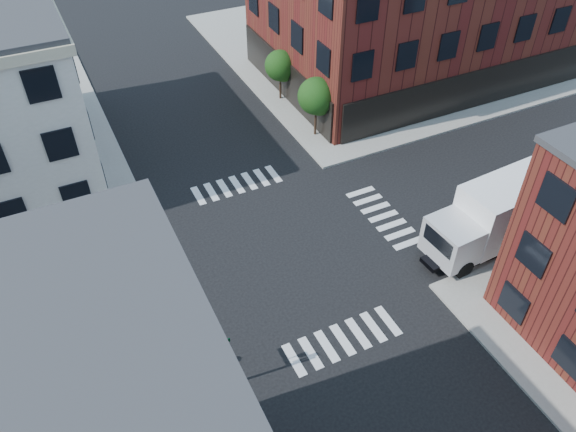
# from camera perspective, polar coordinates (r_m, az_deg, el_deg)

# --- Properties ---
(ground) EXTENTS (120.00, 120.00, 0.00)m
(ground) POSITION_cam_1_polar(r_m,az_deg,el_deg) (32.69, -0.61, -3.57)
(ground) COLOR black
(ground) RESTS_ON ground
(sidewalk_ne) EXTENTS (30.00, 30.00, 0.15)m
(sidewalk_ne) POSITION_cam_1_polar(r_m,az_deg,el_deg) (57.00, 9.83, 16.77)
(sidewalk_ne) COLOR gray
(sidewalk_ne) RESTS_ON ground
(building_ne) EXTENTS (25.00, 16.00, 12.00)m
(building_ne) POSITION_cam_1_polar(r_m,az_deg,el_deg) (50.86, 13.43, 20.52)
(building_ne) COLOR #4D1413
(building_ne) RESTS_ON ground
(tree_near) EXTENTS (2.69, 2.69, 4.49)m
(tree_near) POSITION_cam_1_polar(r_m,az_deg,el_deg) (40.75, 2.98, 11.90)
(tree_near) COLOR black
(tree_near) RESTS_ON ground
(tree_far) EXTENTS (2.43, 2.43, 4.07)m
(tree_far) POSITION_cam_1_polar(r_m,az_deg,el_deg) (45.62, -0.72, 14.90)
(tree_far) COLOR black
(tree_far) RESTS_ON ground
(signal_pole) EXTENTS (1.29, 1.24, 4.60)m
(signal_pole) POSITION_cam_1_polar(r_m,az_deg,el_deg) (24.92, -8.21, -13.34)
(signal_pole) COLOR black
(signal_pole) RESTS_ON ground
(box_truck) EXTENTS (9.37, 3.36, 4.17)m
(box_truck) POSITION_cam_1_polar(r_m,az_deg,el_deg) (34.06, 20.85, 0.25)
(box_truck) COLOR white
(box_truck) RESTS_ON ground
(traffic_cone) EXTENTS (0.49, 0.49, 0.79)m
(traffic_cone) POSITION_cam_1_polar(r_m,az_deg,el_deg) (27.63, -6.37, -14.14)
(traffic_cone) COLOR orange
(traffic_cone) RESTS_ON ground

